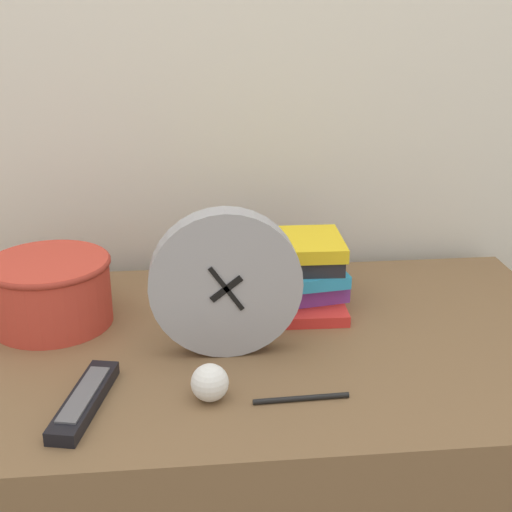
% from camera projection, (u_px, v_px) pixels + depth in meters
% --- Properties ---
extents(wall_back, '(6.00, 0.04, 2.40)m').
position_uv_depth(wall_back, '(175.00, 23.00, 1.38)').
color(wall_back, silver).
rests_on(wall_back, ground_plane).
extents(desk_clock, '(0.24, 0.04, 0.24)m').
position_uv_depth(desk_clock, '(226.00, 284.00, 1.11)').
color(desk_clock, '#99999E').
rests_on(desk_clock, desk).
extents(book_stack, '(0.25, 0.21, 0.13)m').
position_uv_depth(book_stack, '(280.00, 274.00, 1.30)').
color(book_stack, red).
rests_on(book_stack, desk).
extents(basket, '(0.21, 0.21, 0.12)m').
position_uv_depth(basket, '(50.00, 289.00, 1.23)').
color(basket, '#C63D2D').
rests_on(basket, desk).
extents(tv_remote, '(0.08, 0.20, 0.02)m').
position_uv_depth(tv_remote, '(84.00, 400.00, 1.00)').
color(tv_remote, black).
rests_on(tv_remote, desk).
extents(crumpled_paper_ball, '(0.05, 0.05, 0.05)m').
position_uv_depth(crumpled_paper_ball, '(210.00, 383.00, 1.01)').
color(crumpled_paper_ball, white).
rests_on(crumpled_paper_ball, desk).
extents(pen, '(0.14, 0.01, 0.01)m').
position_uv_depth(pen, '(301.00, 398.00, 1.02)').
color(pen, black).
rests_on(pen, desk).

